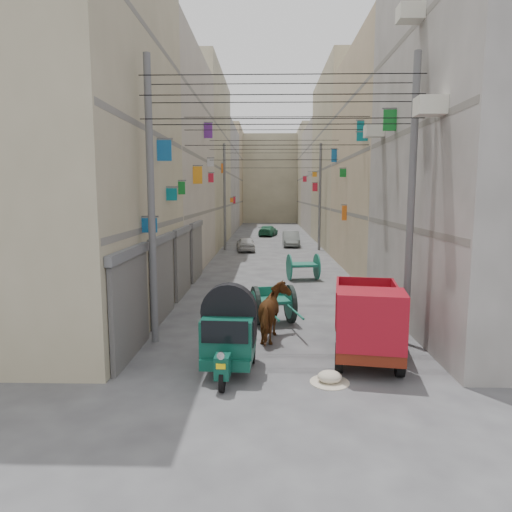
{
  "coord_description": "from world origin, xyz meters",
  "views": [
    {
      "loc": [
        -0.35,
        -6.72,
        4.25
      ],
      "look_at": [
        -0.68,
        6.5,
        2.45
      ],
      "focal_mm": 32.0,
      "sensor_mm": 36.0,
      "label": 1
    }
  ],
  "objects_px": {
    "distant_car_white": "(246,244)",
    "distant_car_green": "(268,231)",
    "mini_truck": "(368,325)",
    "tonga_cart": "(273,304)",
    "distant_car_grey": "(291,239)",
    "second_cart": "(303,266)",
    "feed_sack": "(330,377)",
    "horse": "(275,312)",
    "auto_rickshaw": "(229,332)"
  },
  "relations": [
    {
      "from": "distant_car_white",
      "to": "distant_car_green",
      "type": "distance_m",
      "value": 12.75
    },
    {
      "from": "mini_truck",
      "to": "tonga_cart",
      "type": "bearing_deg",
      "value": 133.39
    },
    {
      "from": "distant_car_grey",
      "to": "distant_car_green",
      "type": "bearing_deg",
      "value": 101.33
    },
    {
      "from": "second_cart",
      "to": "feed_sack",
      "type": "height_order",
      "value": "second_cart"
    },
    {
      "from": "mini_truck",
      "to": "distant_car_grey",
      "type": "bearing_deg",
      "value": 100.41
    },
    {
      "from": "horse",
      "to": "distant_car_green",
      "type": "relative_size",
      "value": 0.53
    },
    {
      "from": "distant_car_grey",
      "to": "mini_truck",
      "type": "bearing_deg",
      "value": -88.76
    },
    {
      "from": "auto_rickshaw",
      "to": "distant_car_white",
      "type": "distance_m",
      "value": 23.44
    },
    {
      "from": "auto_rickshaw",
      "to": "second_cart",
      "type": "distance_m",
      "value": 12.23
    },
    {
      "from": "tonga_cart",
      "to": "distant_car_grey",
      "type": "bearing_deg",
      "value": 72.56
    },
    {
      "from": "feed_sack",
      "to": "distant_car_white",
      "type": "height_order",
      "value": "distant_car_white"
    },
    {
      "from": "tonga_cart",
      "to": "feed_sack",
      "type": "height_order",
      "value": "tonga_cart"
    },
    {
      "from": "distant_car_white",
      "to": "distant_car_grey",
      "type": "relative_size",
      "value": 0.84
    },
    {
      "from": "auto_rickshaw",
      "to": "tonga_cart",
      "type": "bearing_deg",
      "value": 77.83
    },
    {
      "from": "horse",
      "to": "distant_car_green",
      "type": "bearing_deg",
      "value": -83.77
    },
    {
      "from": "auto_rickshaw",
      "to": "second_cart",
      "type": "relative_size",
      "value": 1.42
    },
    {
      "from": "tonga_cart",
      "to": "feed_sack",
      "type": "distance_m",
      "value": 4.92
    },
    {
      "from": "horse",
      "to": "distant_car_white",
      "type": "height_order",
      "value": "horse"
    },
    {
      "from": "feed_sack",
      "to": "distant_car_grey",
      "type": "xyz_separation_m",
      "value": [
        0.51,
        27.45,
        0.47
      ]
    },
    {
      "from": "tonga_cart",
      "to": "mini_truck",
      "type": "height_order",
      "value": "mini_truck"
    },
    {
      "from": "second_cart",
      "to": "distant_car_grey",
      "type": "height_order",
      "value": "second_cart"
    },
    {
      "from": "feed_sack",
      "to": "tonga_cart",
      "type": "bearing_deg",
      "value": 104.56
    },
    {
      "from": "auto_rickshaw",
      "to": "tonga_cart",
      "type": "relative_size",
      "value": 0.79
    },
    {
      "from": "feed_sack",
      "to": "mini_truck",
      "type": "bearing_deg",
      "value": 49.15
    },
    {
      "from": "tonga_cart",
      "to": "horse",
      "type": "xyz_separation_m",
      "value": [
        0.03,
        -1.65,
        0.15
      ]
    },
    {
      "from": "tonga_cart",
      "to": "second_cart",
      "type": "distance_m",
      "value": 7.99
    },
    {
      "from": "second_cart",
      "to": "distant_car_green",
      "type": "xyz_separation_m",
      "value": [
        -1.71,
        24.14,
        -0.16
      ]
    },
    {
      "from": "second_cart",
      "to": "distant_car_grey",
      "type": "bearing_deg",
      "value": 80.5
    },
    {
      "from": "horse",
      "to": "feed_sack",
      "type": "bearing_deg",
      "value": 117.27
    },
    {
      "from": "auto_rickshaw",
      "to": "distant_car_grey",
      "type": "xyz_separation_m",
      "value": [
        2.85,
        26.81,
        -0.35
      ]
    },
    {
      "from": "auto_rickshaw",
      "to": "distant_car_green",
      "type": "height_order",
      "value": "auto_rickshaw"
    },
    {
      "from": "auto_rickshaw",
      "to": "tonga_cart",
      "type": "distance_m",
      "value": 4.25
    },
    {
      "from": "horse",
      "to": "distant_car_grey",
      "type": "bearing_deg",
      "value": -88.06
    },
    {
      "from": "auto_rickshaw",
      "to": "mini_truck",
      "type": "height_order",
      "value": "mini_truck"
    },
    {
      "from": "horse",
      "to": "distant_car_green",
      "type": "distance_m",
      "value": 33.62
    },
    {
      "from": "auto_rickshaw",
      "to": "distant_car_white",
      "type": "relative_size",
      "value": 0.75
    },
    {
      "from": "auto_rickshaw",
      "to": "mini_truck",
      "type": "distance_m",
      "value": 3.51
    },
    {
      "from": "distant_car_green",
      "to": "tonga_cart",
      "type": "bearing_deg",
      "value": 102.13
    },
    {
      "from": "distant_car_green",
      "to": "feed_sack",
      "type": "bearing_deg",
      "value": 104.03
    },
    {
      "from": "second_cart",
      "to": "distant_car_grey",
      "type": "xyz_separation_m",
      "value": [
        0.16,
        14.88,
        -0.08
      ]
    },
    {
      "from": "mini_truck",
      "to": "feed_sack",
      "type": "distance_m",
      "value": 1.9
    },
    {
      "from": "distant_car_grey",
      "to": "distant_car_green",
      "type": "xyz_separation_m",
      "value": [
        -1.87,
        9.26,
        -0.08
      ]
    },
    {
      "from": "auto_rickshaw",
      "to": "distant_car_grey",
      "type": "distance_m",
      "value": 26.96
    },
    {
      "from": "second_cart",
      "to": "feed_sack",
      "type": "xyz_separation_m",
      "value": [
        -0.36,
        -12.56,
        -0.56
      ]
    },
    {
      "from": "feed_sack",
      "to": "distant_car_green",
      "type": "relative_size",
      "value": 0.15
    },
    {
      "from": "auto_rickshaw",
      "to": "second_cart",
      "type": "bearing_deg",
      "value": 80.17
    },
    {
      "from": "distant_car_green",
      "to": "distant_car_white",
      "type": "bearing_deg",
      "value": 94.25
    },
    {
      "from": "tonga_cart",
      "to": "feed_sack",
      "type": "xyz_separation_m",
      "value": [
        1.23,
        -4.74,
        -0.52
      ]
    },
    {
      "from": "auto_rickshaw",
      "to": "horse",
      "type": "height_order",
      "value": "auto_rickshaw"
    },
    {
      "from": "distant_car_grey",
      "to": "auto_rickshaw",
      "type": "bearing_deg",
      "value": -96.15
    }
  ]
}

